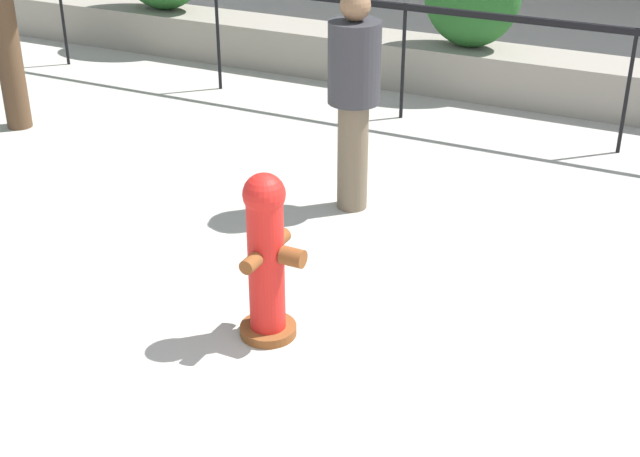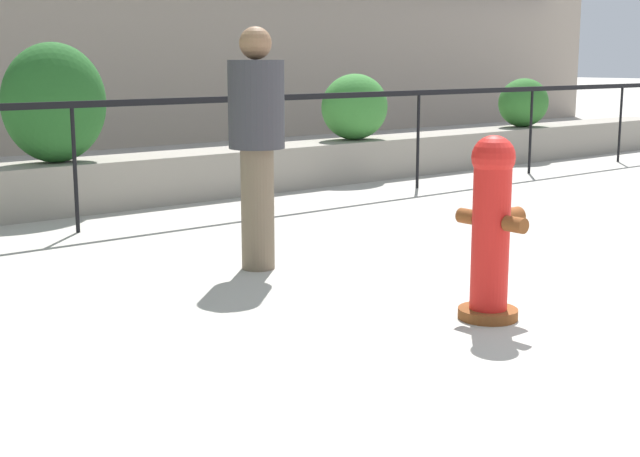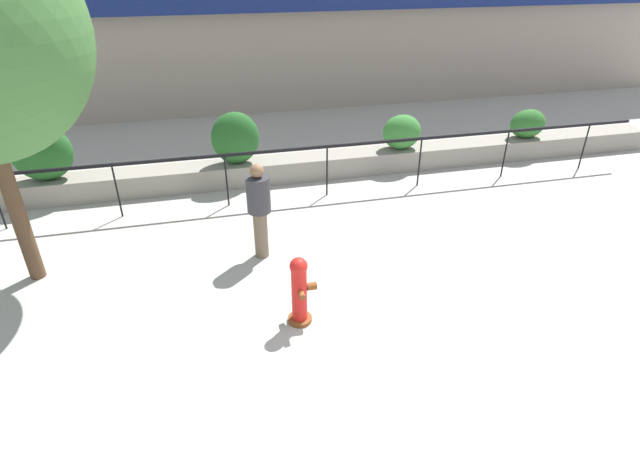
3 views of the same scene
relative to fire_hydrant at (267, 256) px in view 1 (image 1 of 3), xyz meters
The scene contains 4 objects.
planter_wall_low 5.34m from the fire_hydrant, 74.38° to the left, with size 18.00×0.70×0.50m, color gray.
fence_railing_segment 4.31m from the fire_hydrant, 70.42° to the left, with size 15.00×0.05×1.15m.
fire_hydrant is the anchor object (origin of this frame).
pedestrian 1.97m from the fire_hydrant, 98.73° to the left, with size 0.47×0.47×1.73m.
Camera 1 is at (0.88, -3.16, 3.09)m, focal length 50.00 mm.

